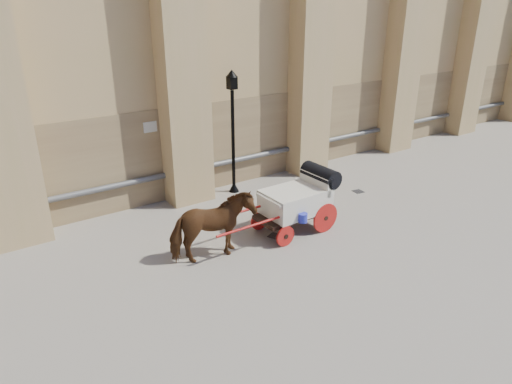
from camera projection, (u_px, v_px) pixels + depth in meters
ground at (281, 233)px, 12.78m from camera, size 90.00×90.00×0.00m
horse at (212, 228)px, 11.17m from camera, size 2.17×1.20×1.74m
carriage at (299, 198)px, 12.69m from camera, size 3.96×1.41×1.73m
street_lamp at (233, 129)px, 14.80m from camera, size 0.38×0.38×4.07m
drain_grate_near at (275, 236)px, 12.61m from camera, size 0.42×0.42×0.01m
drain_grate_far at (358, 191)px, 15.60m from camera, size 0.36×0.36×0.01m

